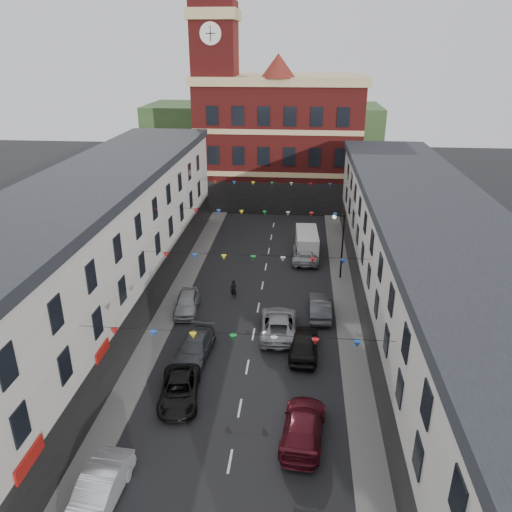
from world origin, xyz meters
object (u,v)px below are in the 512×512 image
(car_left_c, at_px, (179,390))
(car_right_e, at_px, (320,306))
(white_van, at_px, (307,243))
(pedestrian, at_px, (234,289))
(car_left_b, at_px, (99,491))
(car_right_c, at_px, (303,426))
(car_right_f, at_px, (305,253))
(street_lamp, at_px, (340,238))
(moving_car, at_px, (279,324))
(car_right_d, at_px, (304,344))
(car_left_d, at_px, (195,348))
(car_left_e, at_px, (187,303))

(car_left_c, relative_size, car_right_e, 1.03)
(white_van, height_order, pedestrian, white_van)
(white_van, bearing_deg, car_left_b, -109.64)
(car_right_c, height_order, car_right_f, car_right_c)
(street_lamp, height_order, moving_car, street_lamp)
(car_right_d, relative_size, moving_car, 0.85)
(car_right_e, bearing_deg, car_right_f, -84.25)
(street_lamp, bearing_deg, car_left_c, -120.05)
(car_left_d, relative_size, pedestrian, 3.06)
(car_left_d, bearing_deg, car_left_c, -85.52)
(street_lamp, xyz_separation_m, car_right_f, (-2.91, 3.97, -3.17))
(car_left_e, height_order, car_right_f, car_left_e)
(moving_car, height_order, pedestrian, pedestrian)
(car_left_b, bearing_deg, white_van, 76.52)
(car_right_c, bearing_deg, pedestrian, -63.98)
(car_right_d, bearing_deg, car_left_d, 9.97)
(moving_car, bearing_deg, car_left_c, 53.32)
(car_right_d, relative_size, white_van, 0.89)
(car_left_c, bearing_deg, car_right_c, -26.77)
(car_right_c, bearing_deg, car_right_e, -89.60)
(car_right_e, bearing_deg, car_left_d, 37.02)
(car_left_c, height_order, car_right_c, car_right_c)
(car_right_e, bearing_deg, moving_car, 43.81)
(moving_car, bearing_deg, car_left_e, -22.00)
(car_left_b, distance_m, car_right_d, 15.76)
(street_lamp, distance_m, car_right_d, 12.88)
(car_left_e, height_order, car_right_d, car_right_d)
(car_right_c, distance_m, car_right_d, 7.87)
(street_lamp, height_order, car_right_d, street_lamp)
(car_left_d, relative_size, car_right_e, 1.07)
(pedestrian, bearing_deg, car_left_b, -79.98)
(car_left_d, height_order, car_right_e, car_right_e)
(car_right_e, relative_size, moving_car, 0.82)
(car_left_b, height_order, car_left_e, car_left_b)
(car_left_e, bearing_deg, car_right_c, -60.44)
(street_lamp, bearing_deg, pedestrian, -152.44)
(street_lamp, height_order, car_left_c, street_lamp)
(car_right_f, height_order, moving_car, moving_car)
(street_lamp, distance_m, car_left_b, 27.94)
(car_left_c, xyz_separation_m, car_left_d, (0.00, 4.36, 0.05))
(moving_car, bearing_deg, car_left_d, 30.81)
(car_right_c, bearing_deg, car_left_d, -37.90)
(moving_car, bearing_deg, car_right_f, -99.91)
(car_left_d, xyz_separation_m, car_right_d, (7.20, 1.04, 0.10))
(car_right_f, height_order, pedestrian, pedestrian)
(white_van, bearing_deg, pedestrian, -123.39)
(street_lamp, bearing_deg, car_left_d, -127.58)
(pedestrian, bearing_deg, car_left_d, -80.16)
(car_right_f, relative_size, moving_car, 0.94)
(car_right_c, bearing_deg, white_van, -84.86)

